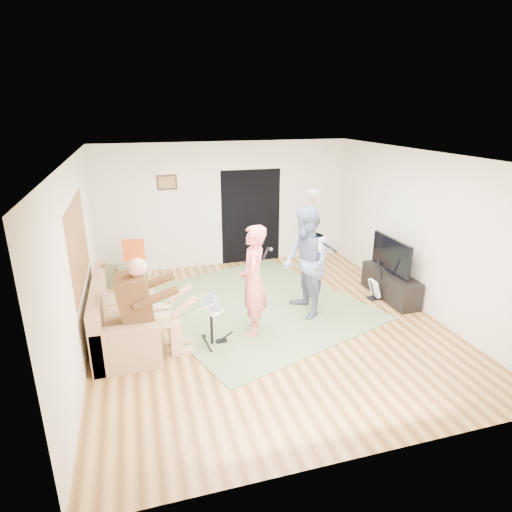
{
  "coord_description": "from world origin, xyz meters",
  "views": [
    {
      "loc": [
        -1.93,
        -6.0,
        3.36
      ],
      "look_at": [
        -0.11,
        0.3,
        1.08
      ],
      "focal_mm": 30.0,
      "sensor_mm": 36.0,
      "label": 1
    }
  ],
  "objects": [
    {
      "name": "floor",
      "position": [
        0.0,
        0.0,
        0.0
      ],
      "size": [
        6.0,
        6.0,
        0.0
      ],
      "primitive_type": "plane",
      "color": "brown",
      "rests_on": "ground"
    },
    {
      "name": "walls",
      "position": [
        0.0,
        0.0,
        1.35
      ],
      "size": [
        5.5,
        6.0,
        2.7
      ],
      "primitive_type": null,
      "color": "beige",
      "rests_on": "floor"
    },
    {
      "name": "ceiling",
      "position": [
        0.0,
        0.0,
        2.7
      ],
      "size": [
        6.0,
        6.0,
        0.0
      ],
      "primitive_type": "plane",
      "rotation": [
        3.14,
        0.0,
        0.0
      ],
      "color": "white",
      "rests_on": "walls"
    },
    {
      "name": "window_blinds",
      "position": [
        -2.74,
        0.2,
        1.55
      ],
      "size": [
        0.0,
        2.05,
        2.05
      ],
      "primitive_type": "plane",
      "rotation": [
        1.57,
        0.0,
        1.57
      ],
      "color": "#975C2E",
      "rests_on": "walls"
    },
    {
      "name": "doorway",
      "position": [
        0.55,
        2.99,
        1.05
      ],
      "size": [
        2.1,
        0.0,
        2.1
      ],
      "primitive_type": "plane",
      "rotation": [
        1.57,
        0.0,
        0.0
      ],
      "color": "black",
      "rests_on": "walls"
    },
    {
      "name": "picture_frame",
      "position": [
        -1.25,
        2.99,
        1.9
      ],
      "size": [
        0.42,
        0.03,
        0.32
      ],
      "primitive_type": "cube",
      "color": "#3F2314",
      "rests_on": "walls"
    },
    {
      "name": "area_rug",
      "position": [
        -0.03,
        0.69,
        0.01
      ],
      "size": [
        4.35,
        4.54,
        0.02
      ],
      "primitive_type": "cube",
      "rotation": [
        0.0,
        0.0,
        0.34
      ],
      "color": "#5D7447",
      "rests_on": "floor"
    },
    {
      "name": "sofa",
      "position": [
        -2.3,
        0.25,
        0.3
      ],
      "size": [
        0.91,
        2.22,
        0.9
      ],
      "color": "#A98054",
      "rests_on": "floor"
    },
    {
      "name": "drummer",
      "position": [
        -1.86,
        -0.4,
        0.57
      ],
      "size": [
        0.95,
        0.53,
        1.47
      ],
      "color": "#573318",
      "rests_on": "sofa"
    },
    {
      "name": "drum_kit",
      "position": [
        -1.0,
        -0.4,
        0.31
      ],
      "size": [
        0.39,
        0.69,
        0.71
      ],
      "color": "black",
      "rests_on": "floor"
    },
    {
      "name": "singer",
      "position": [
        -0.31,
        -0.22,
        0.87
      ],
      "size": [
        0.6,
        0.74,
        1.74
      ],
      "primitive_type": "imported",
      "rotation": [
        0.0,
        0.0,
        -1.9
      ],
      "color": "#E76466",
      "rests_on": "floor"
    },
    {
      "name": "microphone",
      "position": [
        -0.11,
        -0.22,
        1.3
      ],
      "size": [
        0.06,
        0.06,
        0.24
      ],
      "primitive_type": null,
      "color": "black",
      "rests_on": "singer"
    },
    {
      "name": "guitarist",
      "position": [
        0.69,
        0.13,
        0.94
      ],
      "size": [
        0.73,
        0.93,
        1.88
      ],
      "primitive_type": "imported",
      "rotation": [
        0.0,
        0.0,
        -1.55
      ],
      "color": "slate",
      "rests_on": "floor"
    },
    {
      "name": "guitar_held",
      "position": [
        0.89,
        0.13,
        1.28
      ],
      "size": [
        0.13,
        0.6,
        0.26
      ],
      "primitive_type": null,
      "rotation": [
        0.0,
        0.0,
        0.01
      ],
      "color": "silver",
      "rests_on": "guitarist"
    },
    {
      "name": "guitar_spare",
      "position": [
        2.18,
        0.35,
        0.22
      ],
      "size": [
        0.27,
        0.24,
        0.75
      ],
      "color": "black",
      "rests_on": "floor"
    },
    {
      "name": "torchiere_lamp",
      "position": [
        1.6,
        1.98,
        1.21
      ],
      "size": [
        0.32,
        0.32,
        1.76
      ],
      "color": "black",
      "rests_on": "floor"
    },
    {
      "name": "dining_chair",
      "position": [
        -2.06,
        1.99,
        0.35
      ],
      "size": [
        0.48,
        0.5,
        0.99
      ],
      "rotation": [
        0.0,
        0.0,
        -0.16
      ],
      "color": "tan",
      "rests_on": "floor"
    },
    {
      "name": "tv_cabinet",
      "position": [
        2.5,
        0.34,
        0.25
      ],
      "size": [
        0.4,
        1.4,
        0.5
      ],
      "primitive_type": "cube",
      "color": "black",
      "rests_on": "floor"
    },
    {
      "name": "television",
      "position": [
        2.45,
        0.34,
        0.85
      ],
      "size": [
        0.06,
        1.13,
        0.61
      ],
      "primitive_type": "cube",
      "color": "black",
      "rests_on": "tv_cabinet"
    }
  ]
}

